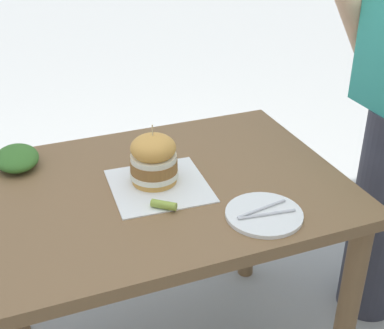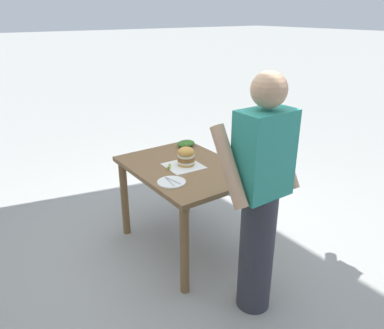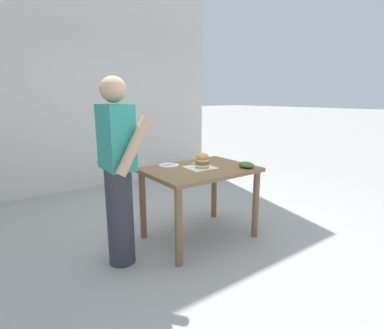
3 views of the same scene
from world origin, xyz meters
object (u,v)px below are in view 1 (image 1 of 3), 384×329
at_px(sandwich, 154,159).
at_px(side_salad, 17,158).
at_px(patio_table, 163,219).
at_px(pickle_spear, 164,205).
at_px(side_plate_with_forks, 264,214).

height_order(sandwich, side_salad, sandwich).
height_order(patio_table, sandwich, sandwich).
bearing_deg(side_salad, sandwich, 56.09).
bearing_deg(pickle_spear, side_salad, -138.84).
relative_size(sandwich, side_salad, 1.07).
xyz_separation_m(patio_table, side_plate_with_forks, (0.27, 0.21, 0.14)).
distance_m(sandwich, pickle_spear, 0.17).
bearing_deg(side_plate_with_forks, patio_table, -141.87).
bearing_deg(sandwich, side_salad, -123.91).
bearing_deg(pickle_spear, sandwich, 171.88).
relative_size(pickle_spear, side_salad, 0.42).
bearing_deg(patio_table, sandwich, -140.85).
relative_size(side_plate_with_forks, side_salad, 1.22).
bearing_deg(sandwich, patio_table, 39.15).
height_order(patio_table, side_plate_with_forks, side_plate_with_forks).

